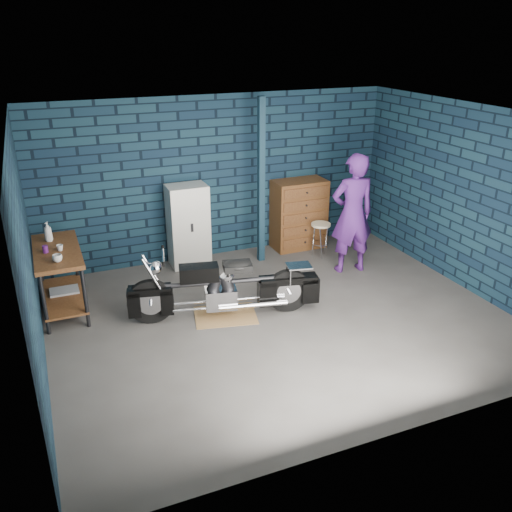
{
  "coord_description": "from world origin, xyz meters",
  "views": [
    {
      "loc": [
        -2.77,
        -5.85,
        3.69
      ],
      "look_at": [
        -0.22,
        0.3,
        0.84
      ],
      "focal_mm": 38.0,
      "sensor_mm": 36.0,
      "label": 1
    }
  ],
  "objects_px": {
    "storage_bin": "(65,298)",
    "person": "(352,214)",
    "shop_stool": "(320,240)",
    "motorcycle": "(225,284)",
    "locker": "(188,226)",
    "tool_chest": "(299,215)",
    "workbench": "(61,280)"
  },
  "relations": [
    {
      "from": "storage_bin",
      "to": "person",
      "type": "bearing_deg",
      "value": -6.36
    },
    {
      "from": "shop_stool",
      "to": "motorcycle",
      "type": "bearing_deg",
      "value": -148.55
    },
    {
      "from": "locker",
      "to": "tool_chest",
      "type": "height_order",
      "value": "locker"
    },
    {
      "from": "person",
      "to": "tool_chest",
      "type": "bearing_deg",
      "value": -68.27
    },
    {
      "from": "motorcycle",
      "to": "person",
      "type": "bearing_deg",
      "value": 28.28
    },
    {
      "from": "storage_bin",
      "to": "tool_chest",
      "type": "xyz_separation_m",
      "value": [
        4.06,
        0.72,
        0.49
      ]
    },
    {
      "from": "workbench",
      "to": "tool_chest",
      "type": "relative_size",
      "value": 1.14
    },
    {
      "from": "tool_chest",
      "to": "shop_stool",
      "type": "distance_m",
      "value": 0.63
    },
    {
      "from": "locker",
      "to": "tool_chest",
      "type": "xyz_separation_m",
      "value": [
        2.02,
        0.0,
        -0.07
      ]
    },
    {
      "from": "person",
      "to": "shop_stool",
      "type": "bearing_deg",
      "value": -69.1
    },
    {
      "from": "person",
      "to": "shop_stool",
      "type": "height_order",
      "value": "person"
    },
    {
      "from": "motorcycle",
      "to": "storage_bin",
      "type": "distance_m",
      "value": 2.34
    },
    {
      "from": "motorcycle",
      "to": "workbench",
      "type": "bearing_deg",
      "value": 165.18
    },
    {
      "from": "tool_chest",
      "to": "shop_stool",
      "type": "relative_size",
      "value": 2.04
    },
    {
      "from": "locker",
      "to": "motorcycle",
      "type": "bearing_deg",
      "value": -91.27
    },
    {
      "from": "person",
      "to": "locker",
      "type": "xyz_separation_m",
      "value": [
        -2.33,
        1.21,
        -0.28
      ]
    },
    {
      "from": "person",
      "to": "shop_stool",
      "type": "xyz_separation_m",
      "value": [
        -0.16,
        0.68,
        -0.66
      ]
    },
    {
      "from": "locker",
      "to": "shop_stool",
      "type": "distance_m",
      "value": 2.26
    },
    {
      "from": "workbench",
      "to": "tool_chest",
      "type": "xyz_separation_m",
      "value": [
        4.08,
        0.83,
        0.16
      ]
    },
    {
      "from": "workbench",
      "to": "storage_bin",
      "type": "bearing_deg",
      "value": 79.76
    },
    {
      "from": "locker",
      "to": "person",
      "type": "bearing_deg",
      "value": -27.46
    },
    {
      "from": "person",
      "to": "storage_bin",
      "type": "distance_m",
      "value": 4.48
    },
    {
      "from": "storage_bin",
      "to": "shop_stool",
      "type": "relative_size",
      "value": 0.65
    },
    {
      "from": "storage_bin",
      "to": "locker",
      "type": "height_order",
      "value": "locker"
    },
    {
      "from": "locker",
      "to": "tool_chest",
      "type": "relative_size",
      "value": 1.11
    },
    {
      "from": "workbench",
      "to": "motorcycle",
      "type": "xyz_separation_m",
      "value": [
        2.02,
        -1.05,
        0.03
      ]
    },
    {
      "from": "workbench",
      "to": "locker",
      "type": "distance_m",
      "value": 2.24
    },
    {
      "from": "workbench",
      "to": "shop_stool",
      "type": "xyz_separation_m",
      "value": [
        4.23,
        0.3,
        -0.15
      ]
    },
    {
      "from": "person",
      "to": "tool_chest",
      "type": "distance_m",
      "value": 1.3
    },
    {
      "from": "workbench",
      "to": "person",
      "type": "xyz_separation_m",
      "value": [
        4.39,
        -0.38,
        0.51
      ]
    },
    {
      "from": "workbench",
      "to": "motorcycle",
      "type": "relative_size",
      "value": 0.63
    },
    {
      "from": "workbench",
      "to": "shop_stool",
      "type": "bearing_deg",
      "value": 4.11
    }
  ]
}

